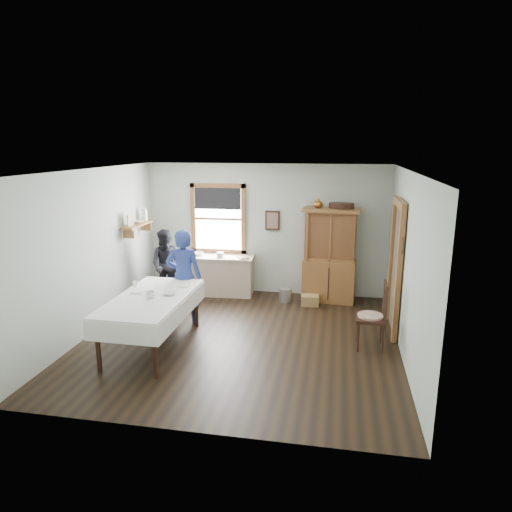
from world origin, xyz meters
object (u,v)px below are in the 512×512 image
object	(u,v)px
pail	(286,295)
wicker_basket	(310,300)
china_hutch	(330,255)
work_counter	(219,275)
figure_dark	(168,268)
woman_blue	(184,281)
dining_table	(152,322)
spindle_chair	(371,315)

from	to	relation	value
pail	wicker_basket	size ratio (longest dim) A/B	0.79
china_hutch	work_counter	bearing A→B (deg)	-174.95
wicker_basket	figure_dark	xyz separation A→B (m)	(-2.85, -0.16, 0.57)
woman_blue	figure_dark	size ratio (longest dim) A/B	1.17
dining_table	wicker_basket	xyz separation A→B (m)	(2.27, 2.34, -0.31)
china_hutch	figure_dark	size ratio (longest dim) A/B	1.40
figure_dark	china_hutch	bearing A→B (deg)	5.30
work_counter	china_hutch	world-z (taller)	china_hutch
dining_table	work_counter	bearing A→B (deg)	82.55
pail	figure_dark	world-z (taller)	figure_dark
spindle_chair	wicker_basket	world-z (taller)	spindle_chair
wicker_basket	pail	bearing A→B (deg)	163.61
dining_table	pail	xyz separation A→B (m)	(1.78, 2.48, -0.28)
woman_blue	dining_table	bearing A→B (deg)	72.71
spindle_chair	woman_blue	size ratio (longest dim) A/B	0.68
dining_table	pail	world-z (taller)	dining_table
spindle_chair	figure_dark	size ratio (longest dim) A/B	0.80
spindle_chair	figure_dark	bearing A→B (deg)	159.41
work_counter	pail	world-z (taller)	work_counter
work_counter	pail	bearing A→B (deg)	-11.40
china_hutch	dining_table	xyz separation A→B (m)	(-2.62, -2.69, -0.52)
dining_table	spindle_chair	size ratio (longest dim) A/B	1.93
pail	figure_dark	bearing A→B (deg)	-172.70
china_hutch	spindle_chair	world-z (taller)	china_hutch
pail	wicker_basket	xyz separation A→B (m)	(0.50, -0.15, -0.03)
pail	dining_table	bearing A→B (deg)	-125.62
work_counter	figure_dark	world-z (taller)	figure_dark
work_counter	woman_blue	xyz separation A→B (m)	(-0.18, -1.66, 0.37)
dining_table	pail	size ratio (longest dim) A/B	7.62
dining_table	wicker_basket	distance (m)	3.28
work_counter	woman_blue	bearing A→B (deg)	-99.47
work_counter	figure_dark	distance (m)	1.09
wicker_basket	woman_blue	distance (m)	2.57
china_hutch	spindle_chair	size ratio (longest dim) A/B	1.75
spindle_chair	figure_dark	distance (m)	4.21
pail	figure_dark	size ratio (longest dim) A/B	0.20
wicker_basket	woman_blue	size ratio (longest dim) A/B	0.22
dining_table	pail	distance (m)	3.07
work_counter	woman_blue	world-z (taller)	woman_blue
work_counter	china_hutch	bearing A→B (deg)	-3.08
wicker_basket	figure_dark	size ratio (longest dim) A/B	0.26
china_hutch	woman_blue	xyz separation A→B (m)	(-2.45, -1.67, -0.15)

